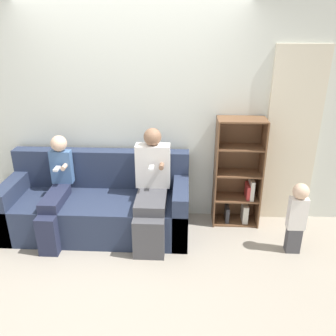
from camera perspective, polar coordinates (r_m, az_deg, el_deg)
ground_plane at (r=3.91m, az=-6.64°, el=-13.82°), size 14.00×14.00×0.00m
back_wall at (r=4.21m, az=-5.36°, el=8.38°), size 10.00×0.06×2.55m
curtain_panel at (r=4.36m, az=19.23°, el=4.49°), size 0.59×0.04×2.08m
couch at (r=4.24m, az=-11.07°, el=-6.05°), size 2.08×0.82×0.89m
adult_seated at (r=3.88m, az=-2.66°, el=-3.05°), size 0.38×0.76×1.23m
child_seated at (r=4.12m, az=-17.58°, el=-3.48°), size 0.24×0.79×1.12m
toddler_standing at (r=3.94m, az=19.99°, el=-7.13°), size 0.18×0.16×0.80m
bookshelf at (r=4.30m, az=11.25°, el=-1.41°), size 0.54×0.31×1.30m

